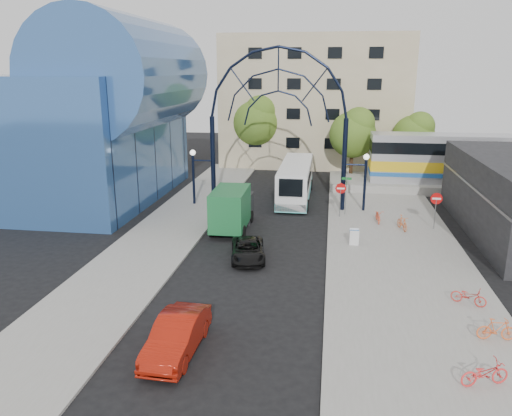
% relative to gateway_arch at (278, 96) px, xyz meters
% --- Properties ---
extents(ground, '(120.00, 120.00, 0.00)m').
position_rel_gateway_arch_xyz_m(ground, '(0.00, -14.00, -8.56)').
color(ground, black).
rests_on(ground, ground).
extents(sidewalk_east, '(8.00, 56.00, 0.12)m').
position_rel_gateway_arch_xyz_m(sidewalk_east, '(8.00, -10.00, -8.50)').
color(sidewalk_east, gray).
rests_on(sidewalk_east, ground).
extents(plaza_west, '(5.00, 50.00, 0.12)m').
position_rel_gateway_arch_xyz_m(plaza_west, '(-6.50, -8.00, -8.50)').
color(plaza_west, gray).
rests_on(plaza_west, ground).
extents(gateway_arch, '(13.64, 0.44, 12.10)m').
position_rel_gateway_arch_xyz_m(gateway_arch, '(0.00, 0.00, 0.00)').
color(gateway_arch, black).
rests_on(gateway_arch, ground).
extents(stop_sign, '(0.80, 0.07, 2.50)m').
position_rel_gateway_arch_xyz_m(stop_sign, '(4.80, -2.00, -6.56)').
color(stop_sign, slate).
rests_on(stop_sign, sidewalk_east).
extents(do_not_enter_sign, '(0.76, 0.07, 2.48)m').
position_rel_gateway_arch_xyz_m(do_not_enter_sign, '(11.00, -4.00, -6.58)').
color(do_not_enter_sign, slate).
rests_on(do_not_enter_sign, sidewalk_east).
extents(street_name_sign, '(0.70, 0.70, 2.80)m').
position_rel_gateway_arch_xyz_m(street_name_sign, '(5.20, -1.40, -6.43)').
color(street_name_sign, slate).
rests_on(street_name_sign, sidewalk_east).
extents(sandwich_board, '(0.55, 0.61, 0.99)m').
position_rel_gateway_arch_xyz_m(sandwich_board, '(5.60, -8.02, -7.81)').
color(sandwich_board, white).
rests_on(sandwich_board, sidewalk_east).
extents(transit_hall, '(16.50, 18.00, 14.50)m').
position_rel_gateway_arch_xyz_m(transit_hall, '(-15.30, 1.00, -1.86)').
color(transit_hall, '#335E9E').
rests_on(transit_hall, ground).
extents(apartment_block, '(20.00, 12.10, 14.00)m').
position_rel_gateway_arch_xyz_m(apartment_block, '(2.00, 20.97, -1.55)').
color(apartment_block, tan).
rests_on(apartment_block, ground).
extents(tree_north_a, '(4.48, 4.48, 7.00)m').
position_rel_gateway_arch_xyz_m(tree_north_a, '(6.12, 11.93, -3.95)').
color(tree_north_a, '#382314').
rests_on(tree_north_a, ground).
extents(tree_north_b, '(5.12, 5.12, 8.00)m').
position_rel_gateway_arch_xyz_m(tree_north_b, '(-3.88, 15.93, -3.29)').
color(tree_north_b, '#382314').
rests_on(tree_north_b, ground).
extents(tree_north_c, '(4.16, 4.16, 6.50)m').
position_rel_gateway_arch_xyz_m(tree_north_c, '(12.12, 13.93, -4.28)').
color(tree_north_c, '#382314').
rests_on(tree_north_c, ground).
extents(city_bus, '(2.59, 10.78, 2.95)m').
position_rel_gateway_arch_xyz_m(city_bus, '(1.19, 3.48, -7.01)').
color(city_bus, white).
rests_on(city_bus, ground).
extents(green_truck, '(2.33, 5.83, 2.92)m').
position_rel_gateway_arch_xyz_m(green_truck, '(-2.38, -5.65, -7.10)').
color(green_truck, black).
rests_on(green_truck, ground).
extents(black_suv, '(2.55, 4.28, 1.11)m').
position_rel_gateway_arch_xyz_m(black_suv, '(-0.43, -11.00, -8.00)').
color(black_suv, black).
rests_on(black_suv, ground).
extents(red_sedan, '(1.68, 4.43, 1.44)m').
position_rel_gateway_arch_xyz_m(red_sedan, '(-1.48, -20.96, -7.83)').
color(red_sedan, '#9A1609').
rests_on(red_sedan, ground).
extents(bike_near_a, '(0.67, 1.72, 0.89)m').
position_rel_gateway_arch_xyz_m(bike_near_a, '(7.44, -2.93, -7.99)').
color(bike_near_a, '#EC542F').
rests_on(bike_near_a, sidewalk_east).
extents(bike_near_b, '(0.86, 1.66, 0.96)m').
position_rel_gateway_arch_xyz_m(bike_near_b, '(8.88, -4.47, -7.95)').
color(bike_near_b, orange).
rests_on(bike_near_b, sidewalk_east).
extents(bike_far_a, '(1.63, 1.16, 0.81)m').
position_rel_gateway_arch_xyz_m(bike_far_a, '(10.44, -15.31, -8.03)').
color(bike_far_a, red).
rests_on(bike_far_a, sidewalk_east).
extents(bike_far_b, '(1.56, 0.53, 0.92)m').
position_rel_gateway_arch_xyz_m(bike_far_b, '(10.73, -18.39, -7.97)').
color(bike_far_b, orange).
rests_on(bike_far_b, sidewalk_east).
extents(bike_far_c, '(1.83, 1.11, 0.91)m').
position_rel_gateway_arch_xyz_m(bike_far_c, '(9.42, -21.54, -7.98)').
color(bike_far_c, '#F23030').
rests_on(bike_far_c, sidewalk_east).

